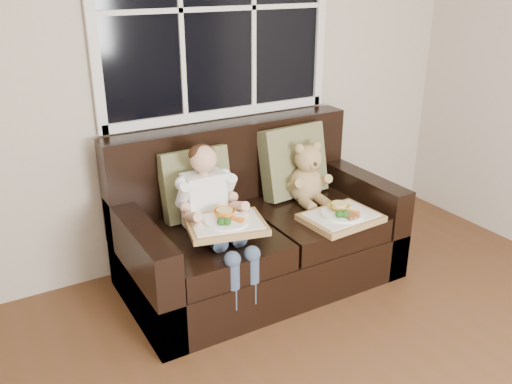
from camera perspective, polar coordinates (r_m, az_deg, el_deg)
window_back at (r=3.52m, az=-4.11°, el=18.70°), size 1.62×0.04×1.37m
loveseat at (r=3.48m, az=-0.09°, el=-4.35°), size 1.70×0.92×0.96m
pillow_left at (r=3.32m, az=-6.36°, el=0.86°), size 0.43×0.20×0.44m
pillow_right at (r=3.64m, az=3.95°, el=3.27°), size 0.49×0.25×0.48m
child at (r=3.10m, az=-4.71°, el=-1.42°), size 0.35×0.58×0.79m
teddy_bear at (r=3.56m, az=5.43°, el=1.56°), size 0.26×0.32×0.42m
tray_left at (r=3.00m, az=-3.18°, el=-3.31°), size 0.49×0.41×0.10m
tray_right at (r=3.34m, az=8.94°, el=-2.54°), size 0.47×0.37×0.10m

